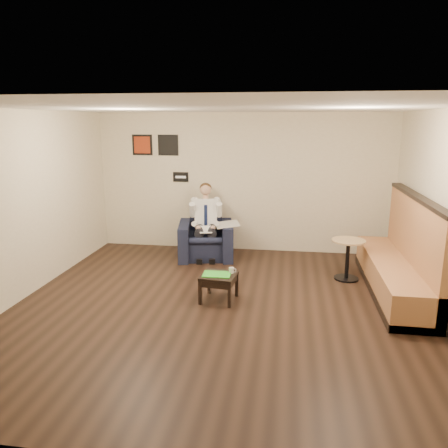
# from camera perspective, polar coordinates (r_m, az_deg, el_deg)

# --- Properties ---
(ground) EXTENTS (6.00, 6.00, 0.00)m
(ground) POSITION_cam_1_polar(r_m,az_deg,el_deg) (6.43, -0.53, -10.81)
(ground) COLOR black
(ground) RESTS_ON ground
(wall_back) EXTENTS (6.00, 0.02, 2.80)m
(wall_back) POSITION_cam_1_polar(r_m,az_deg,el_deg) (8.93, 2.51, 5.38)
(wall_back) COLOR beige
(wall_back) RESTS_ON ground
(wall_front) EXTENTS (6.00, 0.02, 2.80)m
(wall_front) POSITION_cam_1_polar(r_m,az_deg,el_deg) (3.20, -9.24, -9.45)
(wall_front) COLOR beige
(wall_front) RESTS_ON ground
(wall_left) EXTENTS (0.02, 6.00, 2.80)m
(wall_left) POSITION_cam_1_polar(r_m,az_deg,el_deg) (7.11, -25.18, 2.09)
(wall_left) COLOR beige
(wall_left) RESTS_ON ground
(ceiling) EXTENTS (6.00, 6.00, 0.02)m
(ceiling) POSITION_cam_1_polar(r_m,az_deg,el_deg) (5.88, -0.59, 14.98)
(ceiling) COLOR white
(ceiling) RESTS_ON wall_back
(seating_sign) EXTENTS (0.32, 0.02, 0.20)m
(seating_sign) POSITION_cam_1_polar(r_m,az_deg,el_deg) (9.13, -5.67, 6.13)
(seating_sign) COLOR black
(seating_sign) RESTS_ON wall_back
(art_print_left) EXTENTS (0.42, 0.03, 0.42)m
(art_print_left) POSITION_cam_1_polar(r_m,az_deg,el_deg) (9.31, -10.62, 10.12)
(art_print_left) COLOR #9B2F13
(art_print_left) RESTS_ON wall_back
(art_print_right) EXTENTS (0.42, 0.03, 0.42)m
(art_print_right) POSITION_cam_1_polar(r_m,az_deg,el_deg) (9.14, -7.31, 10.19)
(art_print_right) COLOR black
(art_print_right) RESTS_ON wall_back
(armchair) EXTENTS (1.21, 1.21, 1.01)m
(armchair) POSITION_cam_1_polar(r_m,az_deg,el_deg) (8.58, -2.39, -1.07)
(armchair) COLOR black
(armchair) RESTS_ON ground
(seated_man) EXTENTS (0.82, 1.08, 1.38)m
(seated_man) POSITION_cam_1_polar(r_m,az_deg,el_deg) (8.40, -2.41, -0.06)
(seated_man) COLOR white
(seated_man) RESTS_ON armchair
(lap_papers) EXTENTS (0.30, 0.37, 0.01)m
(lap_papers) POSITION_cam_1_polar(r_m,az_deg,el_deg) (8.32, -2.42, -0.71)
(lap_papers) COLOR white
(lap_papers) RESTS_ON seated_man
(newspaper) EXTENTS (0.55, 0.63, 0.01)m
(newspaper) POSITION_cam_1_polar(r_m,az_deg,el_deg) (8.43, 0.45, -0.04)
(newspaper) COLOR silver
(newspaper) RESTS_ON armchair
(side_table) EXTENTS (0.55, 0.55, 0.41)m
(side_table) POSITION_cam_1_polar(r_m,az_deg,el_deg) (6.59, -0.67, -8.27)
(side_table) COLOR black
(side_table) RESTS_ON ground
(green_folder) EXTENTS (0.41, 0.30, 0.01)m
(green_folder) POSITION_cam_1_polar(r_m,az_deg,el_deg) (6.51, -0.95, -6.59)
(green_folder) COLOR green
(green_folder) RESTS_ON side_table
(coffee_mug) EXTENTS (0.08, 0.08, 0.09)m
(coffee_mug) POSITION_cam_1_polar(r_m,az_deg,el_deg) (6.57, 0.97, -6.06)
(coffee_mug) COLOR white
(coffee_mug) RESTS_ON side_table
(smartphone) EXTENTS (0.14, 0.10, 0.01)m
(smartphone) POSITION_cam_1_polar(r_m,az_deg,el_deg) (6.64, 0.05, -6.19)
(smartphone) COLOR black
(smartphone) RESTS_ON side_table
(banquette) EXTENTS (0.70, 2.95, 1.51)m
(banquette) POSITION_cam_1_polar(r_m,az_deg,el_deg) (7.24, 21.50, -2.65)
(banquette) COLOR #A86D41
(banquette) RESTS_ON ground
(cafe_table) EXTENTS (0.74, 0.74, 0.69)m
(cafe_table) POSITION_cam_1_polar(r_m,az_deg,el_deg) (7.68, 15.81, -4.50)
(cafe_table) COLOR tan
(cafe_table) RESTS_ON ground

